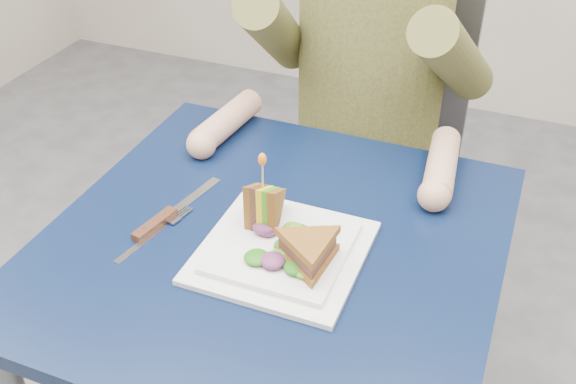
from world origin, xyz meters
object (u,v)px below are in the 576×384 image
at_px(diner, 373,19).
at_px(sandwich_upright, 264,206).
at_px(table, 273,274).
at_px(fork, 153,235).
at_px(knife, 163,219).
at_px(plate, 282,250).
at_px(chair, 374,142).
at_px(sandwich_flat, 309,251).

relative_size(diner, sandwich_upright, 6.18).
bearing_deg(table, fork, -159.91).
relative_size(sandwich_upright, knife, 0.55).
bearing_deg(knife, diner, 71.74).
xyz_separation_m(plate, fork, (-0.22, -0.04, -0.01)).
relative_size(chair, knife, 4.21).
height_order(table, plate, plate).
bearing_deg(chair, plate, -87.47).
bearing_deg(diner, sandwich_flat, -82.08).
bearing_deg(diner, table, -90.00).
distance_m(table, chair, 0.68).
distance_m(sandwich_upright, knife, 0.19).
height_order(diner, fork, diner).
relative_size(table, plate, 2.88).
distance_m(table, sandwich_upright, 0.14).
bearing_deg(sandwich_flat, table, 146.48).
relative_size(chair, sandwich_flat, 5.54).
xyz_separation_m(chair, fork, (-0.19, -0.74, 0.19)).
bearing_deg(sandwich_flat, chair, 96.72).
relative_size(table, knife, 3.40).
bearing_deg(plate, diner, 93.01).
bearing_deg(sandwich_upright, plate, -40.91).
height_order(diner, knife, diner).
distance_m(chair, diner, 0.39).
xyz_separation_m(chair, knife, (-0.19, -0.70, 0.20)).
bearing_deg(knife, chair, 74.50).
xyz_separation_m(chair, diner, (-0.00, -0.11, 0.37)).
height_order(sandwich_flat, knife, sandwich_flat).
bearing_deg(sandwich_upright, knife, -166.83).
distance_m(table, diner, 0.62).
height_order(plate, knife, plate).
bearing_deg(chair, table, -90.00).
relative_size(diner, knife, 3.38).
bearing_deg(fork, diner, 73.25).
distance_m(chair, plate, 0.74).
distance_m(table, fork, 0.22).
relative_size(chair, sandwich_upright, 7.71).
height_order(sandwich_flat, sandwich_upright, sandwich_upright).
bearing_deg(knife, sandwich_flat, -5.93).
distance_m(plate, sandwich_flat, 0.07).
height_order(table, chair, chair).
bearing_deg(chair, fork, -104.34).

